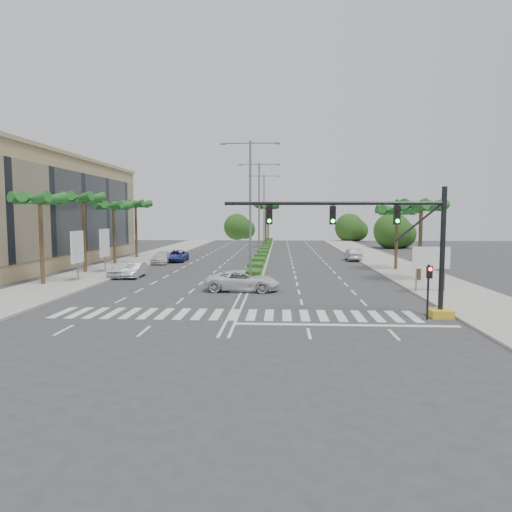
% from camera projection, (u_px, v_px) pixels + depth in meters
% --- Properties ---
extents(ground, '(160.00, 160.00, 0.00)m').
position_uv_depth(ground, '(234.00, 315.00, 25.93)').
color(ground, '#333335').
rests_on(ground, ground).
extents(footpath_right, '(6.00, 120.00, 0.15)m').
position_uv_depth(footpath_right, '(408.00, 272.00, 44.99)').
color(footpath_right, gray).
rests_on(footpath_right, ground).
extents(footpath_left, '(6.00, 120.00, 0.15)m').
position_uv_depth(footpath_left, '(106.00, 270.00, 46.63)').
color(footpath_left, gray).
rests_on(footpath_left, ground).
extents(median, '(2.20, 75.00, 0.20)m').
position_uv_depth(median, '(264.00, 252.00, 70.68)').
color(median, gray).
rests_on(median, ground).
extents(median_grass, '(1.80, 75.00, 0.04)m').
position_uv_depth(median_grass, '(264.00, 251.00, 70.67)').
color(median_grass, '#2E5C1F').
rests_on(median_grass, median).
extents(building, '(12.00, 36.00, 12.00)m').
position_uv_depth(building, '(33.00, 213.00, 52.67)').
color(building, tan).
rests_on(building, ground).
extents(signal_gantry, '(12.60, 1.20, 7.20)m').
position_uv_depth(signal_gantry, '(401.00, 255.00, 25.12)').
color(signal_gantry, gold).
rests_on(signal_gantry, ground).
extents(pedestrian_signal, '(0.28, 0.36, 3.00)m').
position_uv_depth(pedestrian_signal, '(429.00, 282.00, 24.50)').
color(pedestrian_signal, black).
rests_on(pedestrian_signal, ground).
extents(direction_sign, '(2.70, 0.11, 3.40)m').
position_uv_depth(direction_sign, '(431.00, 260.00, 32.93)').
color(direction_sign, slate).
rests_on(direction_sign, ground).
extents(billboard_near, '(0.18, 2.10, 4.35)m').
position_uv_depth(billboard_near, '(77.00, 247.00, 38.39)').
color(billboard_near, slate).
rests_on(billboard_near, ground).
extents(billboard_far, '(0.18, 2.10, 4.35)m').
position_uv_depth(billboard_far, '(105.00, 243.00, 44.35)').
color(billboard_far, slate).
rests_on(billboard_far, ground).
extents(palm_left_near, '(4.57, 4.68, 7.55)m').
position_uv_depth(palm_left_near, '(40.00, 202.00, 36.18)').
color(palm_left_near, brown).
rests_on(palm_left_near, ground).
extents(palm_left_mid, '(4.57, 4.68, 7.95)m').
position_uv_depth(palm_left_mid, '(83.00, 201.00, 44.10)').
color(palm_left_mid, brown).
rests_on(palm_left_mid, ground).
extents(palm_left_far, '(4.57, 4.68, 7.35)m').
position_uv_depth(palm_left_far, '(114.00, 208.00, 52.11)').
color(palm_left_far, brown).
rests_on(palm_left_far, ground).
extents(palm_left_end, '(4.57, 4.68, 7.75)m').
position_uv_depth(palm_left_end, '(136.00, 206.00, 60.04)').
color(palm_left_end, brown).
rests_on(palm_left_end, ground).
extents(palm_right_near, '(4.57, 4.68, 7.05)m').
position_uv_depth(palm_right_near, '(421.00, 209.00, 38.53)').
color(palm_right_near, brown).
rests_on(palm_right_near, ground).
extents(palm_right_far, '(4.57, 4.68, 6.75)m').
position_uv_depth(palm_right_far, '(397.00, 213.00, 46.51)').
color(palm_right_far, brown).
rests_on(palm_right_far, ground).
extents(palm_median_a, '(4.57, 4.68, 8.05)m').
position_uv_depth(palm_median_a, '(266.00, 207.00, 80.01)').
color(palm_median_a, brown).
rests_on(palm_median_a, ground).
extents(palm_median_b, '(4.57, 4.68, 8.05)m').
position_uv_depth(palm_median_b, '(268.00, 209.00, 94.93)').
color(palm_median_b, brown).
rests_on(palm_median_b, ground).
extents(streetlight_near, '(5.10, 0.25, 12.00)m').
position_uv_depth(streetlight_near, '(250.00, 202.00, 39.26)').
color(streetlight_near, slate).
rests_on(streetlight_near, ground).
extents(streetlight_mid, '(5.10, 0.25, 12.00)m').
position_uv_depth(streetlight_mid, '(259.00, 206.00, 55.17)').
color(streetlight_mid, slate).
rests_on(streetlight_mid, ground).
extents(streetlight_far, '(5.10, 0.25, 12.00)m').
position_uv_depth(streetlight_far, '(264.00, 208.00, 71.09)').
color(streetlight_far, slate).
rests_on(streetlight_far, ground).
extents(car_parked_a, '(2.04, 4.55, 1.52)m').
position_uv_depth(car_parked_a, '(124.00, 269.00, 41.93)').
color(car_parked_a, white).
rests_on(car_parked_a, ground).
extents(car_parked_b, '(1.44, 4.07, 1.34)m').
position_uv_depth(car_parked_b, '(134.00, 270.00, 41.78)').
color(car_parked_b, silver).
rests_on(car_parked_b, ground).
extents(car_parked_c, '(2.45, 5.09, 1.40)m').
position_uv_depth(car_parked_c, '(177.00, 256.00, 56.28)').
color(car_parked_c, navy).
rests_on(car_parked_c, ground).
extents(car_parked_d, '(2.18, 4.77, 1.35)m').
position_uv_depth(car_parked_d, '(162.00, 258.00, 53.93)').
color(car_parked_d, silver).
rests_on(car_parked_d, ground).
extents(car_crossing, '(5.64, 2.82, 1.53)m').
position_uv_depth(car_crossing, '(243.00, 281.00, 34.16)').
color(car_crossing, silver).
rests_on(car_crossing, ground).
extents(car_right, '(1.63, 4.57, 1.50)m').
position_uv_depth(car_right, '(353.00, 255.00, 57.55)').
color(car_right, '#A9A9AE').
rests_on(car_right, ground).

